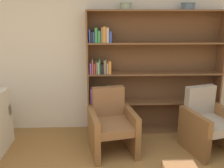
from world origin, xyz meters
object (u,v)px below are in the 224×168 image
bookshelf (143,75)px  armchair_cushioned (208,123)px  bowl_stoneware (188,5)px  armchair_leather (112,125)px  bowl_sage (126,5)px

bookshelf → armchair_cushioned: 1.25m
bowl_stoneware → armchair_leather: bowl_stoneware is taller
bowl_sage → armchair_leather: 1.83m
bookshelf → armchair_leather: bearing=-129.7°
bowl_stoneware → armchair_cushioned: (0.22, -0.64, -1.70)m
bowl_stoneware → armchair_cushioned: bowl_stoneware is taller
armchair_leather → bowl_stoneware: bearing=-163.5°
bookshelf → armchair_leather: (-0.55, -0.67, -0.58)m
bookshelf → armchair_cushioned: bearing=-37.2°
bowl_sage → bowl_stoneware: 0.97m
bookshelf → armchair_cushioned: bookshelf is taller
bowl_sage → armchair_leather: size_ratio=0.20×
armchair_leather → armchair_cushioned: bearing=168.6°
bowl_stoneware → bookshelf: bearing=177.6°
armchair_leather → armchair_cushioned: same height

